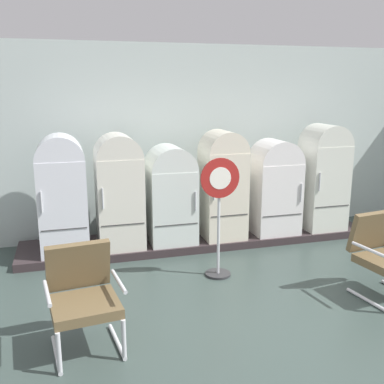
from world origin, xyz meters
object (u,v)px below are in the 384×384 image
(refrigerator_1, at_px, (119,188))
(armchair_right, at_px, (383,252))
(refrigerator_0, at_px, (62,191))
(armchair_left, at_px, (83,293))
(sign_stand, at_px, (219,217))
(refrigerator_5, at_px, (323,174))
(refrigerator_3, at_px, (223,181))
(refrigerator_2, at_px, (170,192))
(refrigerator_4, at_px, (275,184))

(refrigerator_1, height_order, armchair_right, refrigerator_1)
(refrigerator_0, xyz_separation_m, armchair_left, (0.15, -2.27, -0.44))
(sign_stand, bearing_deg, refrigerator_1, 133.38)
(armchair_right, bearing_deg, refrigerator_5, 76.42)
(refrigerator_3, relative_size, refrigerator_5, 0.97)
(refrigerator_2, distance_m, refrigerator_5, 2.46)
(armchair_left, bearing_deg, refrigerator_3, 46.42)
(refrigerator_1, bearing_deg, armchair_left, -105.10)
(refrigerator_1, distance_m, refrigerator_3, 1.52)
(refrigerator_1, bearing_deg, refrigerator_5, -0.63)
(armchair_right, distance_m, sign_stand, 1.90)
(refrigerator_5, relative_size, armchair_right, 1.75)
(refrigerator_5, xyz_separation_m, armchair_left, (-3.80, -2.23, -0.47))
(refrigerator_0, height_order, sign_stand, refrigerator_0)
(refrigerator_1, xyz_separation_m, sign_stand, (1.07, -1.14, -0.19))
(refrigerator_5, distance_m, armchair_right, 2.20)
(refrigerator_4, relative_size, refrigerator_5, 0.87)
(refrigerator_3, height_order, armchair_left, refrigerator_3)
(refrigerator_3, xyz_separation_m, sign_stand, (-0.44, -1.11, -0.20))
(armchair_left, xyz_separation_m, sign_stand, (1.69, 1.13, 0.25))
(refrigerator_2, xyz_separation_m, refrigerator_3, (0.78, -0.04, 0.11))
(refrigerator_4, xyz_separation_m, armchair_left, (-2.96, -2.23, -0.35))
(refrigerator_3, bearing_deg, refrigerator_1, 178.94)
(refrigerator_2, bearing_deg, refrigerator_5, -1.09)
(refrigerator_5, height_order, armchair_left, refrigerator_5)
(refrigerator_1, bearing_deg, refrigerator_2, 0.89)
(refrigerator_1, relative_size, refrigerator_5, 0.96)
(armchair_left, height_order, sign_stand, sign_stand)
(refrigerator_0, height_order, armchair_left, refrigerator_0)
(refrigerator_3, bearing_deg, armchair_right, -60.96)
(armchair_right, xyz_separation_m, sign_stand, (-1.61, 0.99, 0.25))
(refrigerator_0, bearing_deg, refrigerator_3, -0.99)
(refrigerator_0, bearing_deg, refrigerator_1, -0.85)
(refrigerator_3, xyz_separation_m, refrigerator_5, (1.67, -0.01, 0.03))
(refrigerator_0, relative_size, sign_stand, 1.06)
(refrigerator_1, distance_m, armchair_right, 3.45)
(refrigerator_3, relative_size, armchair_right, 1.70)
(armchair_left, bearing_deg, refrigerator_1, 74.90)
(refrigerator_4, height_order, armchair_left, refrigerator_4)
(armchair_right, bearing_deg, refrigerator_4, 98.91)
(refrigerator_3, height_order, refrigerator_4, refrigerator_3)
(refrigerator_4, distance_m, sign_stand, 1.69)
(refrigerator_1, distance_m, armchair_left, 2.39)
(refrigerator_2, bearing_deg, refrigerator_0, -179.99)
(armchair_left, bearing_deg, armchair_right, 2.41)
(refrigerator_1, height_order, refrigerator_4, refrigerator_1)
(refrigerator_4, distance_m, armchair_right, 2.15)
(refrigerator_0, xyz_separation_m, refrigerator_3, (2.28, -0.04, 0.00))
(refrigerator_4, distance_m, refrigerator_5, 0.84)
(refrigerator_2, relative_size, sign_stand, 0.93)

